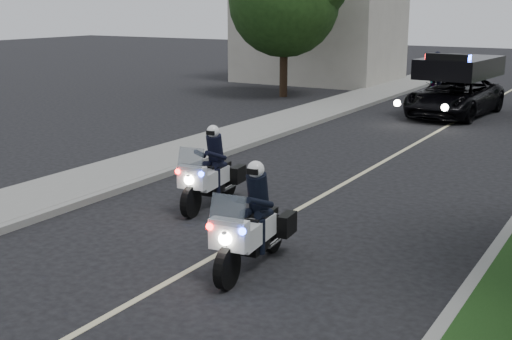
{
  "coord_description": "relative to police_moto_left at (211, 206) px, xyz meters",
  "views": [
    {
      "loc": [
        6.1,
        -7.94,
        4.18
      ],
      "look_at": [
        -0.45,
        3.1,
        1.0
      ],
      "focal_mm": 47.34,
      "sensor_mm": 36.0,
      "label": 1
    }
  ],
  "objects": [
    {
      "name": "bicycle",
      "position": [
        -0.77,
        19.12,
        0.0
      ],
      "size": [
        0.74,
        1.87,
        0.96
      ],
      "primitive_type": "imported",
      "rotation": [
        0.0,
        0.0,
        -0.05
      ],
      "color": "black",
      "rests_on": "ground"
    },
    {
      "name": "police_moto_right",
      "position": [
        2.53,
        -2.52,
        0.0
      ],
      "size": [
        0.94,
        2.14,
        1.76
      ],
      "primitive_type": null,
      "rotation": [
        0.0,
        0.0,
        0.11
      ],
      "color": "silver",
      "rests_on": "ground"
    },
    {
      "name": "police_moto_left",
      "position": [
        0.0,
        0.0,
        0.0
      ],
      "size": [
        0.94,
        2.1,
        1.72
      ],
      "primitive_type": null,
      "rotation": [
        0.0,
        0.0,
        0.12
      ],
      "color": "silver",
      "rests_on": "ground"
    },
    {
      "name": "tree_left_far",
      "position": [
        -8.01,
        23.73,
        0.0
      ],
      "size": [
        5.89,
        5.89,
        8.14
      ],
      "primitive_type": null,
      "rotation": [
        0.0,
        0.0,
        0.23
      ],
      "color": "black",
      "rests_on": "ground"
    },
    {
      "name": "lane_marking",
      "position": [
        1.71,
        6.64,
        0.0
      ],
      "size": [
        0.12,
        50.0,
        0.01
      ],
      "primitive_type": "cube",
      "color": "#BFB78C",
      "rests_on": "ground"
    },
    {
      "name": "police_suv",
      "position": [
        1.29,
        14.51,
        0.0
      ],
      "size": [
        2.91,
        5.48,
        2.57
      ],
      "primitive_type": "imported",
      "rotation": [
        0.0,
        0.0,
        -0.09
      ],
      "color": "black",
      "rests_on": "ground"
    },
    {
      "name": "tree_left_near",
      "position": [
        -6.88,
        15.95,
        0.0
      ],
      "size": [
        5.01,
        5.01,
        8.29
      ],
      "primitive_type": null,
      "rotation": [
        0.0,
        0.0,
        -0.01
      ],
      "color": "#1F4316",
      "rests_on": "ground"
    },
    {
      "name": "curb_left",
      "position": [
        -2.39,
        6.64,
        0.07
      ],
      "size": [
        0.2,
        60.0,
        0.15
      ],
      "primitive_type": "cube",
      "color": "gray",
      "rests_on": "ground"
    },
    {
      "name": "sidewalk_left",
      "position": [
        -3.49,
        6.64,
        0.08
      ],
      "size": [
        2.0,
        60.0,
        0.16
      ],
      "primitive_type": "cube",
      "color": "gray",
      "rests_on": "ground"
    },
    {
      "name": "building_far",
      "position": [
        -8.29,
        22.64,
        3.5
      ],
      "size": [
        8.0,
        6.0,
        7.0
      ],
      "primitive_type": "cube",
      "color": "#A8A396",
      "rests_on": "ground"
    },
    {
      "name": "ground",
      "position": [
        1.71,
        -3.36,
        0.0
      ],
      "size": [
        120.0,
        120.0,
        0.0
      ],
      "primitive_type": "plane",
      "color": "black",
      "rests_on": "ground"
    },
    {
      "name": "cyclist",
      "position": [
        -0.77,
        19.12,
        0.0
      ],
      "size": [
        0.68,
        0.46,
        1.89
      ],
      "primitive_type": "imported",
      "rotation": [
        0.0,
        0.0,
        3.15
      ],
      "color": "black",
      "rests_on": "ground"
    }
  ]
}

